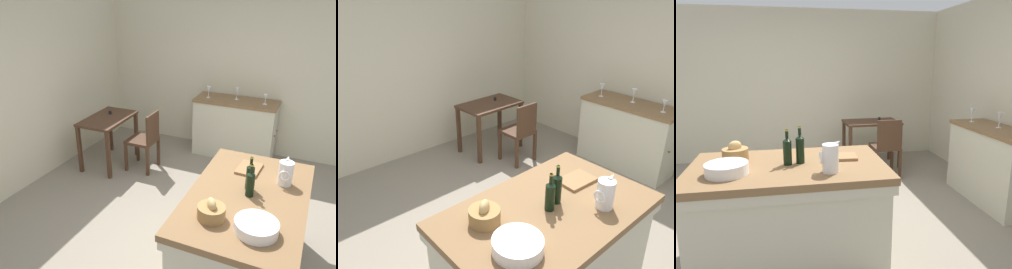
# 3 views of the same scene
# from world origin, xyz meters

# --- Properties ---
(ground_plane) EXTENTS (6.76, 6.76, 0.00)m
(ground_plane) POSITION_xyz_m (0.00, 0.00, 0.00)
(ground_plane) COLOR gray
(wall_back) EXTENTS (5.32, 0.12, 2.60)m
(wall_back) POSITION_xyz_m (0.00, 2.60, 1.30)
(wall_back) COLOR beige
(wall_back) RESTS_ON ground
(island_table) EXTENTS (1.63, 0.99, 0.87)m
(island_table) POSITION_xyz_m (-0.23, -0.53, 0.47)
(island_table) COLOR brown
(island_table) RESTS_ON ground
(side_cabinet) EXTENTS (0.52, 1.30, 0.94)m
(side_cabinet) POSITION_xyz_m (2.26, 0.21, 0.47)
(side_cabinet) COLOR brown
(side_cabinet) RESTS_ON ground
(writing_desk) EXTENTS (0.91, 0.58, 0.81)m
(writing_desk) POSITION_xyz_m (1.17, 1.87, 0.63)
(writing_desk) COLOR #472D1E
(writing_desk) RESTS_ON ground
(wooden_chair) EXTENTS (0.40, 0.40, 0.90)m
(wooden_chair) POSITION_xyz_m (1.24, 1.28, 0.49)
(wooden_chair) COLOR #472D1E
(wooden_chair) RESTS_ON ground
(pitcher) EXTENTS (0.17, 0.13, 0.27)m
(pitcher) POSITION_xyz_m (0.09, -0.79, 0.99)
(pitcher) COLOR white
(pitcher) RESTS_ON island_table
(wash_bowl) EXTENTS (0.33, 0.33, 0.09)m
(wash_bowl) POSITION_xyz_m (-0.69, -0.69, 0.92)
(wash_bowl) COLOR white
(wash_bowl) RESTS_ON island_table
(bread_basket) EXTENTS (0.22, 0.22, 0.18)m
(bread_basket) POSITION_xyz_m (-0.68, -0.34, 0.94)
(bread_basket) COLOR olive
(bread_basket) RESTS_ON island_table
(cutting_board) EXTENTS (0.32, 0.23, 0.02)m
(cutting_board) POSITION_xyz_m (0.23, -0.44, 0.89)
(cutting_board) COLOR olive
(cutting_board) RESTS_ON island_table
(wine_bottle_dark) EXTENTS (0.07, 0.07, 0.32)m
(wine_bottle_dark) POSITION_xyz_m (-0.12, -0.51, 1.00)
(wine_bottle_dark) COLOR black
(wine_bottle_dark) RESTS_ON island_table
(wine_bottle_amber) EXTENTS (0.07, 0.07, 0.30)m
(wine_bottle_amber) POSITION_xyz_m (-0.23, -0.54, 1.00)
(wine_bottle_amber) COLOR black
(wine_bottle_amber) RESTS_ON island_table
(wine_glass_left) EXTENTS (0.07, 0.07, 0.19)m
(wine_glass_left) POSITION_xyz_m (2.30, 0.22, 1.07)
(wine_glass_left) COLOR white
(wine_glass_left) RESTS_ON side_cabinet
(wine_glass_middle) EXTENTS (0.07, 0.07, 0.18)m
(wine_glass_middle) POSITION_xyz_m (2.21, 0.66, 1.06)
(wine_glass_middle) COLOR white
(wine_glass_middle) RESTS_ON side_cabinet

